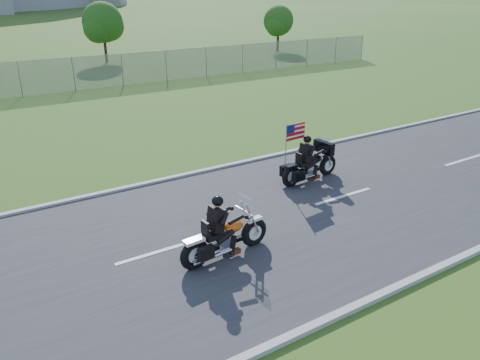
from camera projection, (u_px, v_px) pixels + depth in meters
ground at (230, 231)px, 12.27m from camera, size 420.00×420.00×0.00m
road at (230, 231)px, 12.27m from camera, size 120.00×8.00×0.04m
curb_north at (168, 179)px, 15.42m from camera, size 120.00×0.18×0.12m
curb_south at (337, 316)px, 9.09m from camera, size 120.00×0.18×0.12m
tree_fence_near at (103, 24)px, 37.56m from camera, size 3.52×3.28×4.75m
tree_fence_far at (279, 22)px, 43.92m from camera, size 3.08×2.87×4.20m
motorcycle_lead at (224, 238)px, 10.91m from camera, size 2.46×0.73×1.66m
motorcycle_follow at (310, 165)px, 15.20m from camera, size 2.38×0.79×1.98m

